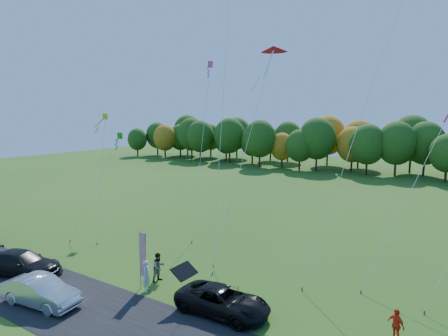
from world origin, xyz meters
The scene contains 17 objects.
ground centered at (0.00, 0.00, 0.00)m, with size 160.00×160.00×0.00m, color #245316.
asphalt_strip centered at (0.00, -4.00, 0.01)m, with size 90.00×6.00×0.01m, color black.
tree_line centered at (0.00, 55.00, 0.00)m, with size 116.00×12.00×10.00m, color #1E4711, non-canonical shape.
black_suv centered at (3.97, -0.15, 0.74)m, with size 2.45×5.31×1.48m, color black.
silver_sedan centered at (-5.24, -5.00, 0.80)m, with size 1.70×4.87×1.61m, color silver.
dark_truck_a centered at (-10.29, -3.18, 0.79)m, with size 2.23×5.48×1.59m, color black.
person_tailgate_a centered at (-1.48, -0.36, 0.97)m, with size 0.71×0.47×1.94m, color silver.
person_tailgate_b centered at (-1.85, 1.11, 0.94)m, with size 0.91×0.71×1.88m, color gray.
person_east centered at (12.33, 2.24, 0.81)m, with size 0.95×0.40×1.63m, color red.
feather_flag centered at (-1.86, -0.32, 2.25)m, with size 0.49×0.10×3.70m.
kite_delta_blue centered at (-2.03, 9.05, 13.06)m, with size 6.56×11.54×27.19m.
kite_parafoil_orange centered at (9.18, 10.74, 14.39)m, with size 7.31×12.24×29.19m.
kite_delta_red centered at (-0.09, 10.76, 11.56)m, with size 2.24×9.64×17.31m.
kite_diamond_yellow centered at (-13.13, 6.07, 5.35)m, with size 4.69×5.43×11.08m.
kite_diamond_green centered at (-13.81, 6.13, 4.52)m, with size 1.21×7.06×9.28m.
kite_diamond_white centered at (11.57, 10.08, 6.09)m, with size 4.62×7.88×12.81m.
kite_diamond_pink centered at (-6.09, 11.59, 7.85)m, with size 3.32×7.26×16.10m.
Camera 1 is at (15.27, -17.18, 10.92)m, focal length 32.00 mm.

